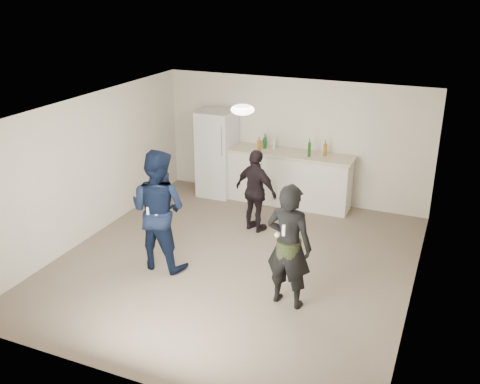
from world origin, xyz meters
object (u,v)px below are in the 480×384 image
at_px(man, 158,210).
at_px(woman, 289,246).
at_px(shaker, 263,144).
at_px(counter, 286,179).
at_px(spectator, 256,191).
at_px(fridge, 217,153).

xyz_separation_m(man, woman, (2.20, -0.25, -0.06)).
xyz_separation_m(shaker, man, (-0.47, -3.32, -0.21)).
xyz_separation_m(counter, man, (-1.01, -3.22, 0.44)).
height_order(man, woman, man).
height_order(woman, spectator, woman).
xyz_separation_m(counter, spectator, (-0.09, -1.42, 0.24)).
bearing_deg(spectator, counter, -75.54).
height_order(shaker, woman, woman).
xyz_separation_m(man, spectator, (0.92, 1.80, -0.21)).
bearing_deg(counter, man, -107.42).
xyz_separation_m(shaker, woman, (1.73, -3.57, -0.27)).
relative_size(woman, spectator, 1.18).
distance_m(fridge, man, 3.19).
bearing_deg(man, spectator, -115.45).
distance_m(counter, woman, 3.68).
relative_size(counter, spectator, 1.71).
distance_m(counter, shaker, 0.85).
bearing_deg(shaker, fridge, -169.93).
bearing_deg(woman, fridge, -45.10).
relative_size(counter, man, 1.34).
bearing_deg(spectator, man, 81.09).
height_order(counter, man, man).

